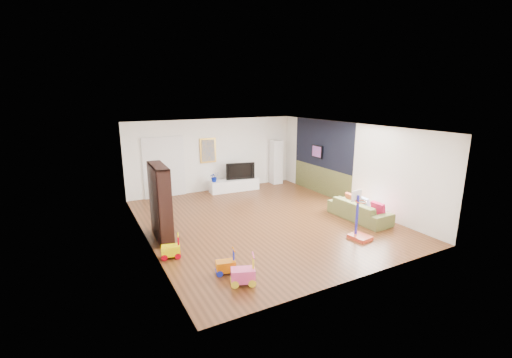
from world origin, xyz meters
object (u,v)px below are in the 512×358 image
basketball_hoop (362,216)px  media_console (234,185)px  bookshelf (160,202)px  sofa (359,210)px

basketball_hoop → media_console: bearing=92.1°
bookshelf → basketball_hoop: size_ratio=1.52×
sofa → bookshelf: bearing=73.8°
media_console → basketball_hoop: 5.68m
bookshelf → sofa: size_ratio=0.99×
bookshelf → sofa: bearing=-12.2°
bookshelf → sofa: (5.40, -1.39, -0.67)m
media_console → basketball_hoop: bearing=-77.6°
media_console → sofa: 4.92m
bookshelf → sofa: 5.62m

